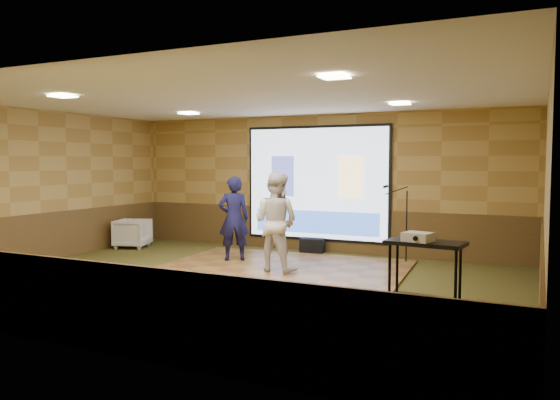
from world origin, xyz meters
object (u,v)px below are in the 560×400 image
at_px(projector_screen, 316,185).
at_px(player_right, 276,222).
at_px(banquet_chair, 133,233).
at_px(av_table, 425,264).
at_px(duffel_bag, 312,245).
at_px(projector, 418,237).
at_px(dance_floor, 282,268).
at_px(mic_stand, 403,238).
at_px(player_left, 234,218).

relative_size(projector_screen, player_right, 1.89).
bearing_deg(projector_screen, banquet_chair, -161.38).
xyz_separation_m(av_table, banquet_chair, (-7.16, 2.91, -0.37)).
distance_m(av_table, duffel_bag, 5.19).
distance_m(projector, banquet_chair, 7.72).
bearing_deg(dance_floor, banquet_chair, 168.98).
xyz_separation_m(projector_screen, dance_floor, (0.19, -2.16, -1.46)).
relative_size(banquet_chair, duffel_bag, 1.46).
height_order(av_table, banquet_chair, av_table).
bearing_deg(av_table, mic_stand, 106.75).
xyz_separation_m(banquet_chair, duffel_bag, (3.98, 1.16, -0.18)).
height_order(projector_screen, mic_stand, projector_screen).
height_order(projector, mic_stand, mic_stand).
relative_size(projector_screen, projector, 9.96).
bearing_deg(player_left, banquet_chair, -45.03).
relative_size(dance_floor, mic_stand, 2.91).
height_order(player_right, av_table, player_right).
height_order(av_table, duffel_bag, av_table).
relative_size(projector_screen, player_left, 2.01).
bearing_deg(duffel_bag, player_left, -119.98).
distance_m(player_left, player_right, 1.35).
bearing_deg(av_table, banquet_chair, 157.85).
height_order(player_right, duffel_bag, player_right).
bearing_deg(av_table, player_right, 148.74).
bearing_deg(mic_stand, duffel_bag, 151.22).
relative_size(av_table, mic_stand, 0.65).
bearing_deg(projector, dance_floor, 157.37).
distance_m(dance_floor, banquet_chair, 4.27).
relative_size(projector_screen, banquet_chair, 4.57).
bearing_deg(dance_floor, duffel_bag, 95.72).
height_order(player_left, banquet_chair, player_left).
xyz_separation_m(projector, banquet_chair, (-7.08, 2.99, -0.71)).
distance_m(mic_stand, duffel_bag, 2.12).
bearing_deg(av_table, dance_floor, 144.84).
bearing_deg(dance_floor, av_table, -35.16).
height_order(projector_screen, player_left, projector_screen).
height_order(dance_floor, projector, projector).
xyz_separation_m(projector_screen, player_left, (-0.99, -1.88, -0.62)).
relative_size(av_table, banquet_chair, 1.36).
bearing_deg(mic_stand, av_table, -91.99).
bearing_deg(banquet_chair, mic_stand, -100.84).
bearing_deg(duffel_bag, av_table, -52.01).
xyz_separation_m(projector_screen, banquet_chair, (-3.99, -1.34, -1.14)).
relative_size(player_left, av_table, 1.67).
bearing_deg(projector_screen, player_right, -84.87).
distance_m(dance_floor, player_left, 1.47).
bearing_deg(duffel_bag, player_right, -84.17).
relative_size(mic_stand, duffel_bag, 3.07).
relative_size(av_table, projector, 2.97).
bearing_deg(mic_stand, player_left, -175.17).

